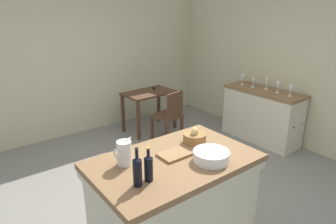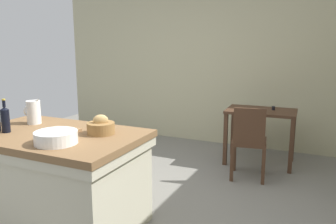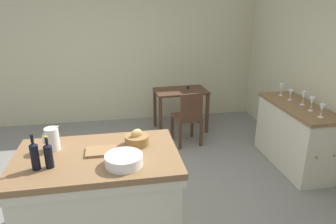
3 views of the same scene
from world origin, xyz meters
TOP-DOWN VIEW (x-y plane):
  - ground_plane at (0.00, 0.00)m, footprint 6.76×6.76m
  - wall_back at (0.00, 2.60)m, footprint 5.32×0.12m
  - wall_right at (2.60, 0.00)m, footprint 0.12×5.20m
  - island_table at (-0.37, -0.56)m, footprint 1.53×0.96m
  - side_cabinet at (2.26, 0.34)m, footprint 0.52×1.34m
  - writing_desk at (0.97, 1.85)m, footprint 0.93×0.61m
  - wooden_chair at (0.96, 1.22)m, footprint 0.46×0.46m
  - pitcher at (-0.78, -0.37)m, footprint 0.17×0.13m
  - wash_bowl at (-0.12, -0.79)m, footprint 0.33×0.33m
  - bread_basket at (0.02, -0.41)m, footprint 0.24×0.24m
  - cutting_board at (-0.33, -0.51)m, footprint 0.29×0.21m
  - wine_bottle_dark at (-0.75, -0.72)m, footprint 0.07×0.07m
  - wine_bottle_amber at (-0.86, -0.73)m, footprint 0.07×0.07m
  - wine_glass_far_left at (2.26, -0.12)m, footprint 0.07×0.07m
  - wine_glass_left at (2.28, 0.11)m, footprint 0.07×0.07m
  - wine_glass_middle at (2.32, 0.35)m, footprint 0.07×0.07m
  - wine_glass_right at (2.27, 0.58)m, footprint 0.07×0.07m
  - wine_glass_far_right at (2.25, 0.80)m, footprint 0.07×0.07m

SIDE VIEW (x-z plane):
  - ground_plane at x=0.00m, z-range 0.00..0.00m
  - side_cabinet at x=2.26m, z-range 0.00..0.89m
  - island_table at x=-0.37m, z-range 0.03..0.90m
  - wooden_chair at x=0.96m, z-range 0.04..0.93m
  - writing_desk at x=0.97m, z-range 0.22..1.01m
  - cutting_board at x=-0.33m, z-range 0.86..0.89m
  - wash_bowl at x=-0.12m, z-range 0.86..0.96m
  - bread_basket at x=0.02m, z-range 0.84..1.00m
  - pitcher at x=-0.78m, z-range 0.84..1.11m
  - wine_bottle_dark at x=-0.75m, z-range 0.83..1.13m
  - wine_glass_right at x=2.27m, z-range 0.92..1.07m
  - wine_bottle_amber at x=-0.86m, z-range 0.83..1.16m
  - wine_glass_far_left at x=2.26m, z-range 0.92..1.09m
  - wine_glass_far_right at x=2.25m, z-range 0.92..1.10m
  - wine_glass_left at x=2.28m, z-range 0.92..1.11m
  - wine_glass_middle at x=2.32m, z-range 0.92..1.11m
  - wall_back at x=0.00m, z-range 0.00..2.60m
  - wall_right at x=2.60m, z-range 0.00..2.60m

